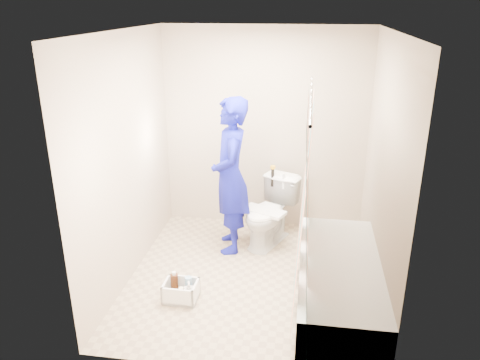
# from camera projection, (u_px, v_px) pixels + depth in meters

# --- Properties ---
(floor) EXTENTS (2.60, 2.60, 0.00)m
(floor) POSITION_uv_depth(u_px,v_px,m) (250.00, 277.00, 4.76)
(floor) COLOR tan
(floor) RESTS_ON ground
(ceiling) EXTENTS (2.40, 2.60, 0.02)m
(ceiling) POSITION_uv_depth(u_px,v_px,m) (252.00, 31.00, 3.90)
(ceiling) COLOR silver
(ceiling) RESTS_ON wall_back
(wall_back) EXTENTS (2.40, 0.02, 2.40)m
(wall_back) POSITION_uv_depth(u_px,v_px,m) (265.00, 130.00, 5.53)
(wall_back) COLOR tan
(wall_back) RESTS_ON ground
(wall_front) EXTENTS (2.40, 0.02, 2.40)m
(wall_front) POSITION_uv_depth(u_px,v_px,m) (226.00, 230.00, 3.13)
(wall_front) COLOR tan
(wall_front) RESTS_ON ground
(wall_left) EXTENTS (0.02, 2.60, 2.40)m
(wall_left) POSITION_uv_depth(u_px,v_px,m) (127.00, 160.00, 4.50)
(wall_left) COLOR tan
(wall_left) RESTS_ON ground
(wall_right) EXTENTS (0.02, 2.60, 2.40)m
(wall_right) POSITION_uv_depth(u_px,v_px,m) (384.00, 173.00, 4.17)
(wall_right) COLOR tan
(wall_right) RESTS_ON ground
(bathtub) EXTENTS (0.70, 1.75, 0.50)m
(bathtub) POSITION_uv_depth(u_px,v_px,m) (338.00, 286.00, 4.16)
(bathtub) COLOR silver
(bathtub) RESTS_ON ground
(curtain_rod) EXTENTS (0.02, 1.90, 0.02)m
(curtain_rod) POSITION_uv_depth(u_px,v_px,m) (311.00, 96.00, 3.60)
(curtain_rod) COLOR silver
(curtain_rod) RESTS_ON wall_back
(shower_curtain) EXTENTS (0.06, 1.75, 1.80)m
(shower_curtain) POSITION_uv_depth(u_px,v_px,m) (305.00, 206.00, 3.93)
(shower_curtain) COLOR white
(shower_curtain) RESTS_ON curtain_rod
(toilet) EXTENTS (0.69, 0.86, 0.76)m
(toilet) POSITION_uv_depth(u_px,v_px,m) (269.00, 213.00, 5.32)
(toilet) COLOR white
(toilet) RESTS_ON ground
(tank_lid) EXTENTS (0.51, 0.38, 0.04)m
(tank_lid) POSITION_uv_depth(u_px,v_px,m) (264.00, 211.00, 5.20)
(tank_lid) COLOR white
(tank_lid) RESTS_ON toilet
(tank_internals) EXTENTS (0.17, 0.10, 0.25)m
(tank_internals) POSITION_uv_depth(u_px,v_px,m) (276.00, 176.00, 5.37)
(tank_internals) COLOR black
(tank_internals) RESTS_ON toilet
(plumber) EXTENTS (0.53, 0.70, 1.72)m
(plumber) POSITION_uv_depth(u_px,v_px,m) (230.00, 176.00, 5.05)
(plumber) COLOR #0F1C97
(plumber) RESTS_ON ground
(cleaning_caddy) EXTENTS (0.32, 0.26, 0.24)m
(cleaning_caddy) POSITION_uv_depth(u_px,v_px,m) (182.00, 292.00, 4.38)
(cleaning_caddy) COLOR white
(cleaning_caddy) RESTS_ON ground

